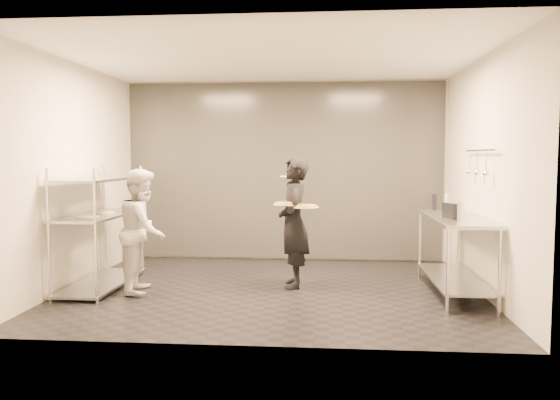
# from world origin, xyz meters

# --- Properties ---
(room_shell) EXTENTS (5.00, 4.00, 2.80)m
(room_shell) POSITION_xyz_m (0.00, 1.18, 1.40)
(room_shell) COLOR black
(room_shell) RESTS_ON ground
(pass_rack) EXTENTS (0.60, 1.60, 1.50)m
(pass_rack) POSITION_xyz_m (-2.15, -0.00, 0.77)
(pass_rack) COLOR silver
(pass_rack) RESTS_ON ground
(prep_counter) EXTENTS (0.60, 1.80, 0.92)m
(prep_counter) POSITION_xyz_m (2.18, 0.00, 0.63)
(prep_counter) COLOR silver
(prep_counter) RESTS_ON ground
(utensil_rail) EXTENTS (0.07, 1.20, 0.31)m
(utensil_rail) POSITION_xyz_m (2.43, -0.00, 1.55)
(utensil_rail) COLOR silver
(utensil_rail) RESTS_ON room_shell
(waiter) EXTENTS (0.44, 0.62, 1.62)m
(waiter) POSITION_xyz_m (0.26, 0.18, 0.81)
(waiter) COLOR black
(waiter) RESTS_ON ground
(chef) EXTENTS (0.66, 0.80, 1.48)m
(chef) POSITION_xyz_m (-1.54, -0.19, 0.74)
(chef) COLOR silver
(chef) RESTS_ON ground
(pizza_plate_near) EXTENTS (0.31, 0.31, 0.05)m
(pizza_plate_near) POSITION_xyz_m (0.18, 0.02, 1.06)
(pizza_plate_near) COLOR silver
(pizza_plate_near) RESTS_ON waiter
(pizza_plate_far) EXTENTS (0.33, 0.33, 0.05)m
(pizza_plate_far) POSITION_xyz_m (0.41, -0.01, 1.03)
(pizza_plate_far) COLOR silver
(pizza_plate_far) RESTS_ON waiter
(salad_plate) EXTENTS (0.31, 0.31, 0.07)m
(salad_plate) POSITION_xyz_m (0.21, 0.48, 1.39)
(salad_plate) COLOR silver
(salad_plate) RESTS_ON waiter
(pos_monitor) EXTENTS (0.12, 0.25, 0.18)m
(pos_monitor) POSITION_xyz_m (2.06, -0.22, 1.01)
(pos_monitor) COLOR black
(pos_monitor) RESTS_ON prep_counter
(bottle_green) EXTENTS (0.07, 0.07, 0.26)m
(bottle_green) POSITION_xyz_m (2.14, 0.22, 1.05)
(bottle_green) COLOR gray
(bottle_green) RESTS_ON prep_counter
(bottle_clear) EXTENTS (0.05, 0.05, 0.18)m
(bottle_clear) POSITION_xyz_m (2.20, -0.06, 1.01)
(bottle_clear) COLOR gray
(bottle_clear) RESTS_ON prep_counter
(bottle_dark) EXTENTS (0.06, 0.06, 0.21)m
(bottle_dark) POSITION_xyz_m (2.09, 0.80, 1.03)
(bottle_dark) COLOR black
(bottle_dark) RESTS_ON prep_counter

